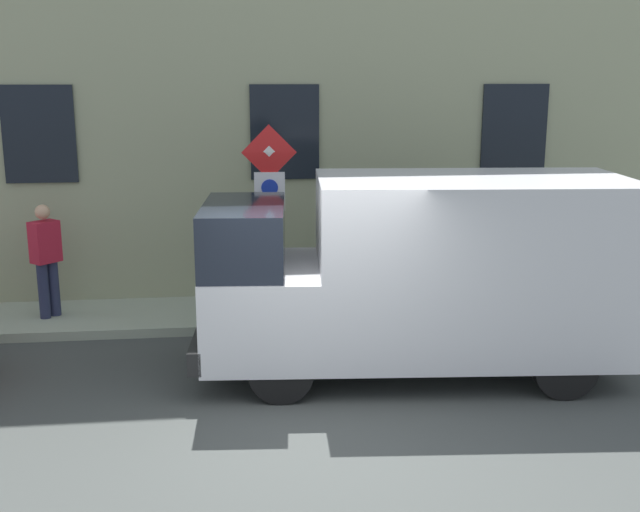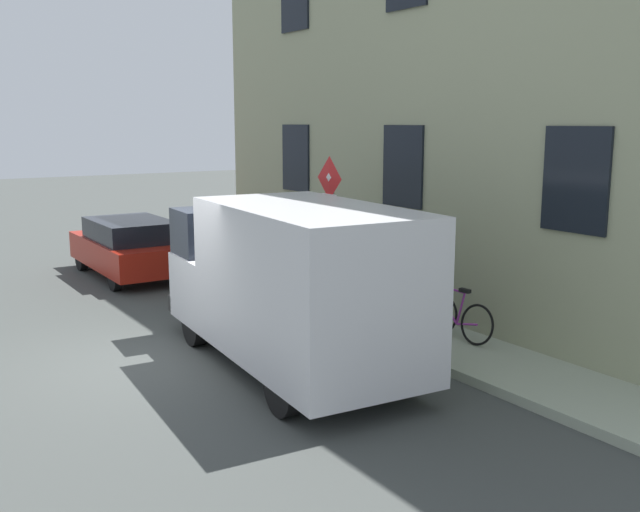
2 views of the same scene
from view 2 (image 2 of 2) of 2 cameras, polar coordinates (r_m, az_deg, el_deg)
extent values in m
plane|color=#3E413F|center=(11.58, -12.88, -7.99)|extent=(80.00, 80.00, 0.00)
cube|color=#9BA48E|center=(13.44, 3.70, -4.82)|extent=(1.63, 15.81, 0.14)
cube|color=gray|center=(13.72, 7.94, 13.72)|extent=(0.70, 13.81, 8.82)
cube|color=black|center=(10.84, 19.56, 5.69)|extent=(0.06, 1.10, 1.50)
cube|color=black|center=(13.48, 6.57, 7.05)|extent=(0.06, 1.10, 1.50)
cube|color=black|center=(16.57, -1.92, 7.75)|extent=(0.06, 1.10, 1.50)
cylinder|color=#474C47|center=(13.07, 0.94, 1.23)|extent=(0.09, 0.09, 2.74)
pyramid|color=silver|center=(12.89, 0.65, 6.12)|extent=(0.05, 0.50, 0.50)
pyramid|color=red|center=(12.89, 0.67, 6.12)|extent=(0.03, 0.56, 0.56)
cube|color=white|center=(12.96, 0.72, 3.70)|extent=(0.05, 0.44, 0.56)
cylinder|color=#1933B2|center=(12.93, 0.63, 3.95)|extent=(0.02, 0.24, 0.24)
cube|color=silver|center=(10.04, -0.86, -2.20)|extent=(2.29, 3.94, 2.18)
cube|color=silver|center=(12.46, -6.47, -2.29)|extent=(2.10, 1.55, 1.10)
cube|color=black|center=(12.49, -6.92, 1.93)|extent=(1.99, 1.13, 0.84)
cube|color=black|center=(13.22, -7.67, -3.21)|extent=(2.01, 0.32, 0.28)
cylinder|color=black|center=(12.07, -9.87, -5.22)|extent=(0.28, 0.77, 0.76)
cylinder|color=black|center=(12.72, -2.34, -4.25)|extent=(0.28, 0.77, 0.76)
cylinder|color=black|center=(9.13, -2.93, -10.29)|extent=(0.28, 0.77, 0.76)
cylinder|color=black|center=(9.98, 6.31, -8.51)|extent=(0.28, 0.77, 0.76)
cube|color=#9D1E12|center=(17.74, -14.85, 0.30)|extent=(1.76, 4.00, 0.64)
cube|color=black|center=(17.48, -14.72, 1.82)|extent=(1.61, 2.40, 0.60)
cylinder|color=black|center=(18.83, -18.32, -0.18)|extent=(0.18, 0.60, 0.60)
cylinder|color=black|center=(19.27, -13.88, 0.29)|extent=(0.18, 0.60, 0.60)
cylinder|color=black|center=(16.33, -15.92, -1.62)|extent=(0.18, 0.60, 0.60)
cylinder|color=black|center=(16.84, -10.88, -1.05)|extent=(0.18, 0.60, 0.60)
torus|color=black|center=(12.40, 8.62, -4.33)|extent=(0.20, 0.67, 0.66)
torus|color=black|center=(11.72, 12.31, -5.33)|extent=(0.20, 0.67, 0.66)
cylinder|color=purple|center=(12.12, 9.79, -3.70)|extent=(0.08, 0.60, 0.60)
cylinder|color=purple|center=(12.01, 10.09, -2.51)|extent=(0.09, 0.73, 0.07)
cylinder|color=purple|center=(11.89, 11.06, -4.10)|extent=(0.05, 0.19, 0.55)
cylinder|color=purple|center=(11.86, 11.52, -5.31)|extent=(0.07, 0.43, 0.12)
cylinder|color=purple|center=(12.32, 8.73, -3.24)|extent=(0.04, 0.09, 0.50)
cube|color=black|center=(11.77, 11.39, -2.70)|extent=(0.09, 0.21, 0.06)
cylinder|color=#262626|center=(12.24, 8.85, -1.91)|extent=(0.46, 0.06, 0.03)
torus|color=black|center=(12.98, 6.33, -3.59)|extent=(0.16, 0.67, 0.66)
torus|color=black|center=(12.25, 9.65, -4.53)|extent=(0.16, 0.67, 0.66)
cylinder|color=#1961B2|center=(12.69, 7.37, -2.98)|extent=(0.07, 0.60, 0.60)
cylinder|color=#1961B2|center=(12.58, 7.64, -1.84)|extent=(0.07, 0.73, 0.07)
cylinder|color=#1961B2|center=(12.44, 8.52, -3.37)|extent=(0.05, 0.19, 0.55)
cylinder|color=#1961B2|center=(12.41, 8.94, -4.52)|extent=(0.06, 0.43, 0.12)
cylinder|color=#1961B2|center=(12.90, 6.42, -2.55)|extent=(0.04, 0.09, 0.50)
cube|color=black|center=(12.32, 8.81, -2.02)|extent=(0.09, 0.20, 0.06)
cylinder|color=#262626|center=(12.82, 6.53, -1.28)|extent=(0.46, 0.05, 0.03)
cylinder|color=#262B47|center=(16.27, -3.79, -0.32)|extent=(0.16, 0.16, 0.85)
cylinder|color=#262B47|center=(16.32, -4.40, -0.30)|extent=(0.16, 0.16, 0.85)
cube|color=#B01C30|center=(16.17, -4.13, 2.24)|extent=(0.47, 0.46, 0.62)
sphere|color=tan|center=(16.11, -4.15, 3.83)|extent=(0.22, 0.22, 0.22)
cylinder|color=#2D5133|center=(12.69, 3.27, -3.32)|extent=(0.44, 0.44, 0.90)
camera|label=1|loc=(11.86, -52.72, 6.91)|focal=43.45mm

